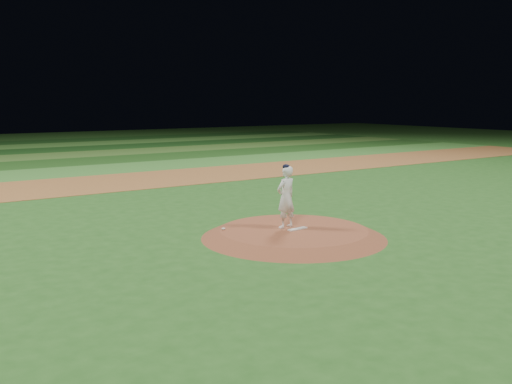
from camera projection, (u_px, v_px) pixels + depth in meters
ground at (293, 237)px, 16.97m from camera, size 120.00×120.00×0.00m
infield_dirt_band at (122, 182)px, 28.43m from camera, size 70.00×6.00×0.02m
outfield_stripe_0 at (87, 170)px, 32.93m from camera, size 70.00×5.00×0.02m
outfield_stripe_1 at (63, 162)px, 37.02m from camera, size 70.00×5.00×0.02m
outfield_stripe_2 at (43, 156)px, 41.11m from camera, size 70.00×5.00×0.02m
outfield_stripe_3 at (27, 151)px, 45.20m from camera, size 70.00×5.00×0.02m
outfield_stripe_4 at (14, 147)px, 49.29m from camera, size 70.00×5.00×0.02m
outfield_stripe_5 at (3, 143)px, 53.38m from camera, size 70.00×5.00×0.02m
pitchers_mound at (294, 233)px, 16.95m from camera, size 5.50×5.50×0.25m
pitching_rubber at (297, 229)px, 16.90m from camera, size 0.68×0.23×0.03m
rosin_bag at (223, 229)px, 16.84m from camera, size 0.12×0.12×0.07m
pitcher_on_mound at (286, 197)px, 16.97m from camera, size 0.75×0.56×1.92m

